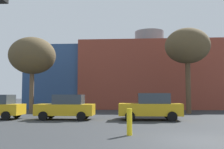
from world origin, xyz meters
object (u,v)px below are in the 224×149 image
at_px(bare_tree_0, 32,56).
at_px(bare_tree_1, 187,47).
at_px(parked_car_1, 66,107).
at_px(parked_car_2, 151,107).
at_px(bollard_yellow_0, 129,122).

height_order(bare_tree_0, bare_tree_1, bare_tree_1).
bearing_deg(parked_car_1, parked_car_2, -180.00).
height_order(bare_tree_1, bollard_yellow_0, bare_tree_1).
relative_size(bare_tree_1, bollard_yellow_0, 6.99).
relative_size(bare_tree_0, bollard_yellow_0, 6.28).
relative_size(bare_tree_0, bare_tree_1, 0.90).
bearing_deg(parked_car_1, bollard_yellow_0, 123.03).
height_order(parked_car_2, bollard_yellow_0, parked_car_2).
xyz_separation_m(parked_car_2, bare_tree_1, (4.14, 6.84, 5.55)).
xyz_separation_m(bare_tree_0, bare_tree_1, (15.25, 0.73, 0.88)).
distance_m(parked_car_2, bare_tree_0, 13.52).
bearing_deg(bollard_yellow_0, bare_tree_0, 125.96).
distance_m(parked_car_1, bare_tree_1, 13.56).
bearing_deg(parked_car_2, bare_tree_0, -28.82).
bearing_deg(bare_tree_0, bare_tree_1, 2.74).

